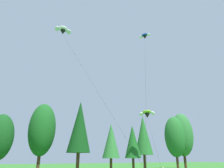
% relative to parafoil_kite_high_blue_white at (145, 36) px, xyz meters
% --- Properties ---
extents(treeline_tree_d, '(4.60, 4.60, 10.35)m').
position_rel_parafoil_kite_high_blue_white_xyz_m(treeline_tree_d, '(-21.57, 15.35, -18.40)').
color(treeline_tree_d, '#472D19').
rests_on(treeline_tree_d, ground_plane).
extents(treeline_tree_e, '(5.59, 5.59, 14.05)m').
position_rel_parafoil_kite_high_blue_white_xyz_m(treeline_tree_e, '(-13.92, 19.26, -16.16)').
color(treeline_tree_e, '#472D19').
rests_on(treeline_tree_e, ground_plane).
extents(treeline_tree_f, '(4.76, 4.76, 14.36)m').
position_rel_parafoil_kite_high_blue_white_xyz_m(treeline_tree_f, '(-7.16, 14.61, -15.67)').
color(treeline_tree_f, '#472D19').
rests_on(treeline_tree_f, ground_plane).
extents(treeline_tree_g, '(3.87, 3.87, 10.31)m').
position_rel_parafoil_kite_high_blue_white_xyz_m(treeline_tree_g, '(0.73, 15.54, -18.21)').
color(treeline_tree_g, '#472D19').
rests_on(treeline_tree_g, ground_plane).
extents(treeline_tree_h, '(3.88, 3.88, 10.37)m').
position_rel_parafoil_kite_high_blue_white_xyz_m(treeline_tree_h, '(6.85, 16.09, -18.18)').
color(treeline_tree_h, '#472D19').
rests_on(treeline_tree_h, ground_plane).
extents(treeline_tree_i, '(4.57, 4.57, 13.52)m').
position_rel_parafoil_kite_high_blue_white_xyz_m(treeline_tree_i, '(11.66, 18.24, -16.20)').
color(treeline_tree_i, '#472D19').
rests_on(treeline_tree_i, ground_plane).
extents(treeline_tree_j, '(5.45, 5.45, 13.53)m').
position_rel_parafoil_kite_high_blue_white_xyz_m(treeline_tree_j, '(20.12, 15.60, -16.48)').
color(treeline_tree_j, '#472D19').
rests_on(treeline_tree_j, ground_plane).
extents(treeline_tree_k, '(5.76, 5.76, 14.67)m').
position_rel_parafoil_kite_high_blue_white_xyz_m(treeline_tree_k, '(22.86, 15.62, -15.79)').
color(treeline_tree_k, '#472D19').
rests_on(treeline_tree_k, ground_plane).
extents(parafoil_kite_high_blue_white, '(10.83, 13.10, 23.63)m').
position_rel_parafoil_kite_high_blue_white_xyz_m(parafoil_kite_high_blue_white, '(0.00, 0.00, 0.00)').
color(parafoil_kite_high_blue_white, blue).
extents(parafoil_kite_mid_lime_white, '(12.70, 18.64, 11.54)m').
position_rel_parafoil_kite_high_blue_white_xyz_m(parafoil_kite_mid_lime_white, '(7.18, 10.18, -12.45)').
color(parafoil_kite_mid_lime_white, '#93D633').
extents(parafoil_kite_far_white, '(6.27, 16.61, 23.07)m').
position_rel_parafoil_kite_high_blue_white_xyz_m(parafoil_kite_far_white, '(-14.61, 4.10, -0.81)').
color(parafoil_kite_far_white, white).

